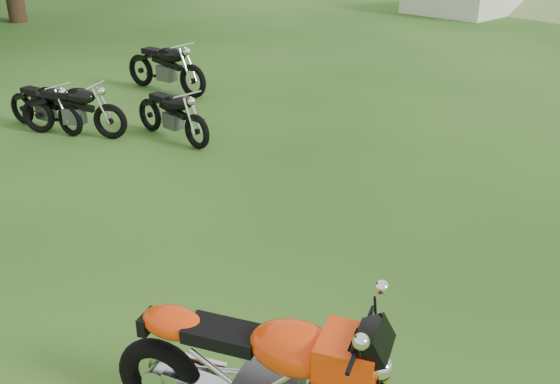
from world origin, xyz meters
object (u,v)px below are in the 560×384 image
at_px(vintage_moto_b, 72,108).
at_px(vintage_moto_d, 44,104).
at_px(vintage_moto_a, 172,113).
at_px(vintage_moto_c, 165,65).
at_px(sport_motorcycle, 266,368).

xyz_separation_m(vintage_moto_b, vintage_moto_d, (-0.63, 0.06, -0.03)).
bearing_deg(vintage_moto_a, vintage_moto_c, 145.49).
xyz_separation_m(sport_motorcycle, vintage_moto_a, (-3.88, 5.11, -0.20)).
bearing_deg(vintage_moto_c, vintage_moto_d, -87.63).
height_order(vintage_moto_c, vintage_moto_d, vintage_moto_c).
relative_size(vintage_moto_a, vintage_moto_c, 0.83).
distance_m(sport_motorcycle, vintage_moto_b, 7.16).
bearing_deg(vintage_moto_b, vintage_moto_c, 82.34).
relative_size(vintage_moto_b, vintage_moto_d, 1.08).
height_order(vintage_moto_b, vintage_moto_d, vintage_moto_b).
distance_m(sport_motorcycle, vintage_moto_c, 9.32).
bearing_deg(vintage_moto_b, sport_motorcycle, -49.61).
height_order(sport_motorcycle, vintage_moto_c, sport_motorcycle).
bearing_deg(vintage_moto_d, vintage_moto_a, 19.60).
bearing_deg(vintage_moto_c, vintage_moto_b, -74.84).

